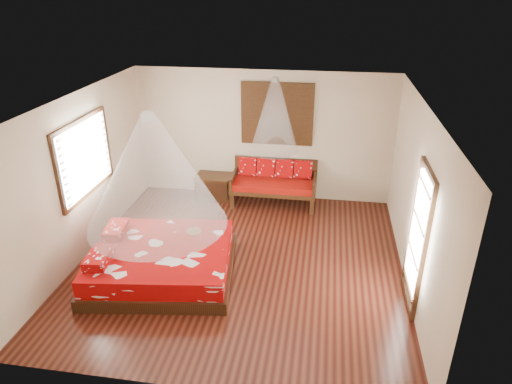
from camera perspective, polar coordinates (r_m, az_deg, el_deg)
room at (r=7.33m, az=-2.12°, el=0.43°), size 5.54×5.54×2.84m
bed at (r=7.74m, az=-11.75°, el=-8.41°), size 2.52×2.34×0.65m
daybed at (r=9.80m, az=2.28°, el=1.39°), size 1.81×0.80×0.95m
storage_chest at (r=10.19m, az=-5.28°, el=0.71°), size 0.77×0.56×0.53m
shutter_panel at (r=9.65m, az=2.66°, el=9.71°), size 1.52×0.06×1.32m
window_left at (r=8.31m, az=-20.59°, el=4.07°), size 0.10×1.74×1.34m
glazed_door at (r=6.97m, az=19.50°, el=-5.57°), size 0.08×1.02×2.16m
wine_tray at (r=7.92m, az=-7.81°, el=-4.65°), size 0.26×0.26×0.21m
mosquito_net_main at (r=7.00m, az=-12.70°, el=2.57°), size 2.17×2.17×1.80m
mosquito_net_daybed at (r=9.18m, az=2.33°, el=9.55°), size 0.99×0.99×1.50m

